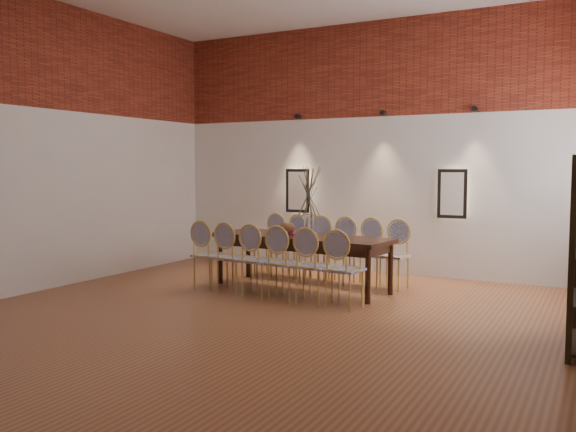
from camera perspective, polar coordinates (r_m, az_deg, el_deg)
The scene contains 27 objects.
floor at distance 6.92m, azimuth -2.39°, elevation -9.68°, with size 7.00×7.00×0.02m, color brown.
wall_back at distance 9.94m, azimuth 8.00°, elevation 6.29°, with size 7.00×0.10×4.00m, color silver.
wall_left at distance 9.04m, azimuth -22.39°, elevation 6.17°, with size 0.10×7.00×4.00m, color silver.
brick_band_back at distance 9.99m, azimuth 7.94°, elevation 13.48°, with size 7.00×0.02×1.50m, color maroon.
brick_band_left at distance 9.11m, azimuth -22.34°, elevation 14.06°, with size 0.02×7.00×1.50m, color maroon.
niche_left at distance 10.37m, azimuth 0.99°, elevation 2.39°, with size 0.36×0.06×0.66m, color #FFEAC6.
niche_right at distance 9.48m, azimuth 15.15°, elevation 2.03°, with size 0.36×0.06×0.66m, color #FFEAC6.
spot_fixture_left at distance 10.37m, azimuth 0.92°, elevation 9.30°, with size 0.08×0.08×0.10m, color black.
spot_fixture_mid at distance 9.78m, azimuth 8.89°, elevation 9.53°, with size 0.08×0.08×0.10m, color black.
spot_fixture_right at distance 9.42m, azimuth 17.08°, elevation 9.58°, with size 0.08×0.08×0.10m, color black.
dining_table at distance 8.51m, azimuth 1.26°, elevation -4.35°, with size 2.56×0.82×0.75m, color black.
chair_near_a at distance 8.59m, azimuth -7.25°, elevation -3.66°, with size 0.44×0.44×0.94m, color tan, non-canonical shape.
chair_near_b at distance 8.32m, azimuth -5.05°, elevation -3.91°, with size 0.44×0.44×0.94m, color tan, non-canonical shape.
chair_near_c at distance 8.06m, azimuth -2.70°, elevation -4.17°, with size 0.44×0.44×0.94m, color tan, non-canonical shape.
chair_near_d at distance 7.81m, azimuth -0.19°, elevation -4.44°, with size 0.44×0.44×0.94m, color tan, non-canonical shape.
chair_near_e at distance 7.58m, azimuth 2.48°, elevation -4.72°, with size 0.44×0.44×0.94m, color tan, non-canonical shape.
chair_near_f at distance 7.37m, azimuth 5.30°, elevation -5.00°, with size 0.44×0.44×0.94m, color tan, non-canonical shape.
chair_far_a at distance 9.66m, azimuth -1.81°, elevation -2.72°, with size 0.44×0.44×0.94m, color tan, non-canonical shape.
chair_far_b at distance 9.42m, azimuth 0.29°, elevation -2.90°, with size 0.44×0.44×0.94m, color tan, non-canonical shape.
chair_far_c at distance 9.19m, azimuth 2.50°, elevation -3.09°, with size 0.44×0.44×0.94m, color tan, non-canonical shape.
chair_far_d at distance 8.97m, azimuth 4.81°, elevation -3.29°, with size 0.44×0.44×0.94m, color tan, non-canonical shape.
chair_far_e at distance 8.77m, azimuth 7.24°, elevation -3.49°, with size 0.44×0.44×0.94m, color tan, non-canonical shape.
chair_far_f at distance 8.59m, azimuth 9.78°, elevation -3.69°, with size 0.44×0.44×0.94m, color tan, non-canonical shape.
vase at distance 8.38m, azimuth 1.99°, elevation -0.87°, with size 0.14×0.14×0.30m, color silver.
dried_branches at distance 8.35m, azimuth 2.00°, elevation 2.21°, with size 0.50×0.50×0.70m, color #4E452D, non-canonical shape.
bowl at distance 8.53m, azimuth -0.14°, elevation -1.18°, with size 0.24×0.24×0.18m, color #552A15.
book at distance 8.46m, azimuth 1.14°, elevation -1.73°, with size 0.26×0.18×0.03m, color #861B5C.
Camera 1 is at (3.38, -5.79, 1.69)m, focal length 38.00 mm.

